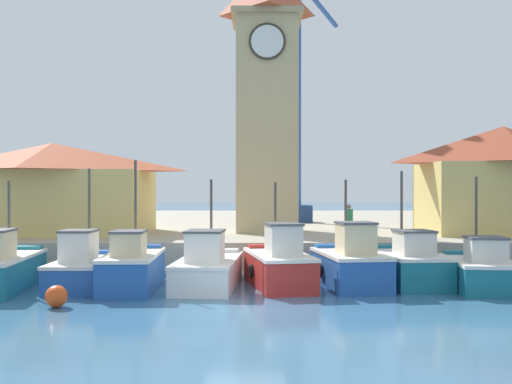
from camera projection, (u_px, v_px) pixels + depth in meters
name	position (u px, v px, depth m)	size (l,w,h in m)	color
ground_plane	(242.00, 307.00, 18.33)	(300.00, 300.00, 0.00)	#386689
quay_wharf	(249.00, 228.00, 45.71)	(120.00, 40.00, 1.32)	#A89E89
fishing_boat_left_outer	(82.00, 268.00, 22.10)	(1.99, 4.59, 4.41)	#2356A8
fishing_boat_left_inner	(130.00, 268.00, 21.55)	(2.00, 4.68, 4.70)	#2356A8
fishing_boat_mid_left	(206.00, 268.00, 22.21)	(2.47, 5.40, 4.00)	silver
fishing_boat_center	(276.00, 265.00, 22.23)	(2.73, 4.97, 3.89)	#AD2823
fishing_boat_mid_right	(347.00, 264.00, 22.19)	(2.61, 4.55, 3.99)	#2356A8
fishing_boat_right_inner	(404.00, 265.00, 22.69)	(2.55, 4.63, 4.33)	#196B7F
fishing_boat_right_outer	(477.00, 270.00, 21.68)	(2.47, 4.29, 4.09)	#196B7F
clock_tower	(264.00, 92.00, 32.57)	(3.76, 3.76, 16.09)	tan
warehouse_left	(49.00, 187.00, 31.43)	(10.25, 6.96, 4.75)	tan
warehouse_right	(500.00, 178.00, 31.32)	(8.47, 5.61, 5.61)	tan
port_crane_near	(295.00, 126.00, 42.11)	(4.83, 6.77, 17.65)	navy
mooring_buoy	(53.00, 297.00, 18.25)	(0.68, 0.68, 0.68)	#E54C19
dock_worker_near_tower	(346.00, 221.00, 27.49)	(0.34, 0.22, 1.62)	#33333D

